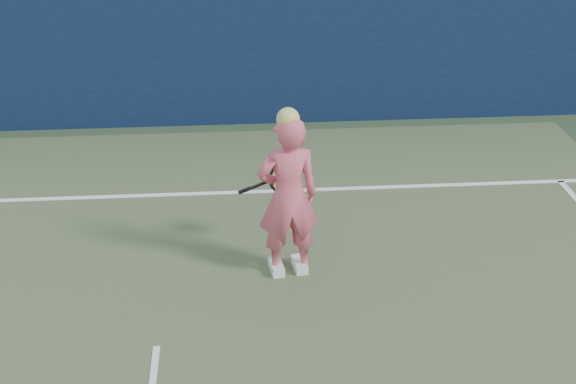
{
  "coord_description": "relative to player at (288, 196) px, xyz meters",
  "views": [
    {
      "loc": [
        0.69,
        -4.75,
        4.29
      ],
      "look_at": [
        1.24,
        2.18,
        0.89
      ],
      "focal_mm": 50.0,
      "sensor_mm": 36.0,
      "label": 1
    }
  ],
  "objects": [
    {
      "name": "player",
      "position": [
        0.0,
        0.0,
        0.0
      ],
      "size": [
        0.66,
        0.48,
        1.75
      ],
      "rotation": [
        0.0,
        0.0,
        3.28
      ],
      "color": "#DD556B",
      "rests_on": "ground"
    },
    {
      "name": "racket",
      "position": [
        -0.05,
        0.44,
        -0.01
      ],
      "size": [
        0.64,
        0.21,
        0.34
      ],
      "rotation": [
        0.0,
        0.0,
        0.12
      ],
      "color": "black",
      "rests_on": "ground"
    },
    {
      "name": "backstop_wall",
      "position": [
        -1.24,
        4.32,
        0.41
      ],
      "size": [
        24.0,
        0.4,
        2.5
      ],
      "primitive_type": "cube",
      "color": "#0C1636",
      "rests_on": "ground"
    }
  ]
}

